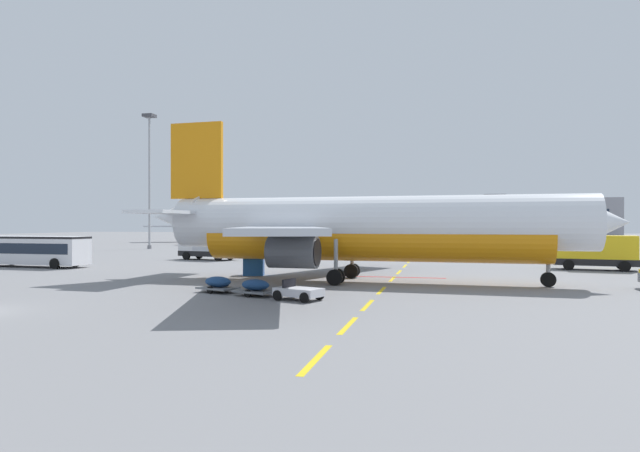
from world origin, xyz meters
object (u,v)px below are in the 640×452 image
Objects in this scene: catering_truck at (210,246)px; fuel_service_truck at (598,252)px; baggage_train at (256,287)px; apron_light_mast_near at (149,164)px; uld_cargo_container at (254,265)px; airliner_mid_left at (213,226)px; airliner_foreground at (363,227)px; apron_shuttle_bus at (31,249)px.

fuel_service_truck is (40.33, -5.47, 0.00)m from catering_truck.
fuel_service_truck is 0.86× the size of baggage_train.
uld_cargo_container is at bearing -51.18° from apron_light_mast_near.
apron_light_mast_near is at bearing 125.12° from baggage_train.
catering_truck is at bearing -66.56° from airliner_mid_left.
airliner_foreground is 29.23m from catering_truck.
catering_truck reaches higher than baggage_train.
baggage_train is 0.38× the size of apron_light_mast_near.
apron_shuttle_bus is 53.67m from fuel_service_truck.
airliner_mid_left is at bearing 115.22° from baggage_train.
uld_cargo_container is at bearing -157.85° from fuel_service_truck.
airliner_foreground is 10.42m from uld_cargo_container.
airliner_mid_left is 71.33m from apron_shuttle_bus.
fuel_service_truck is at bearing -43.74° from airliner_mid_left.
apron_shuttle_bus is at bearing -80.44° from airliner_mid_left.
catering_truck is 3.83× the size of uld_cargo_container.
airliner_foreground is 11.09m from baggage_train.
airliner_mid_left is at bearing 116.04° from uld_cargo_container.
uld_cargo_container is (-4.51, 12.33, 0.28)m from baggage_train.
airliner_mid_left reaches higher than uld_cargo_container.
airliner_foreground reaches higher than airliner_mid_left.
airliner_mid_left is at bearing 99.56° from apron_shuttle_bus.
apron_shuttle_bus is (11.84, -70.31, -2.02)m from airliner_mid_left.
catering_truck is 0.33× the size of apron_light_mast_near.
airliner_foreground is at bearing -59.35° from airliner_mid_left.
baggage_train is at bearing -118.01° from airliner_foreground.
apron_shuttle_bus is 0.54× the size of apron_light_mast_near.
apron_light_mast_near reaches higher than airliner_foreground.
fuel_service_truck is 69.63m from apron_light_mast_near.
airliner_mid_left is at bearing 95.25° from apron_light_mast_near.
baggage_train is (-4.95, -9.31, -3.42)m from airliner_foreground.
baggage_train is (40.59, -86.16, -3.24)m from airliner_mid_left.
airliner_foreground is at bearing -10.98° from apron_shuttle_bus.
uld_cargo_container reaches higher than baggage_train.
apron_shuttle_bus is at bearing 171.74° from uld_cargo_container.
catering_truck is (12.71, 13.68, -0.10)m from apron_shuttle_bus.
airliner_foreground reaches higher than baggage_train.
airliner_mid_left is 34.48m from apron_light_mast_near.
airliner_foreground is 62.13m from apron_light_mast_near.
catering_truck is 0.86× the size of baggage_train.
catering_truck is 40.70m from fuel_service_truck.
airliner_foreground is 1.54× the size of apron_light_mast_near.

